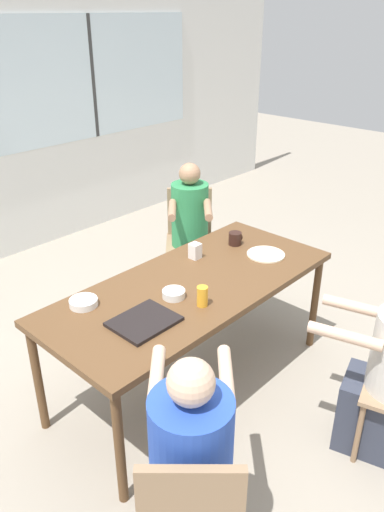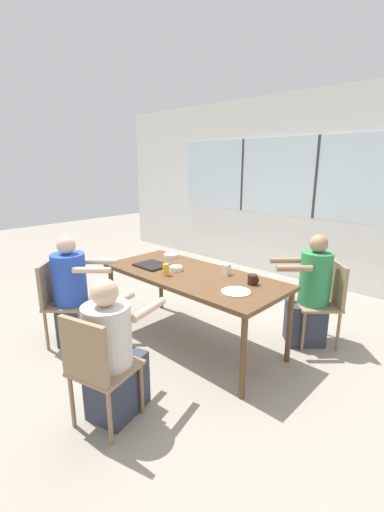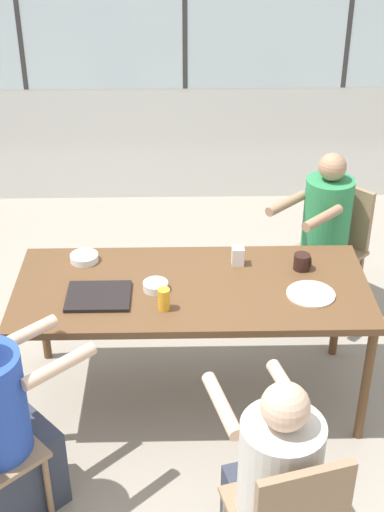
# 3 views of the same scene
# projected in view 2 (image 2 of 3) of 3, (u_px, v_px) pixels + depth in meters

# --- Properties ---
(ground_plane) EXTENTS (16.00, 16.00, 0.00)m
(ground_plane) POSITION_uv_depth(u_px,v_px,m) (192.00, 342.00, 3.54)
(ground_plane) COLOR gray
(wall_back_with_windows) EXTENTS (8.40, 0.08, 2.80)m
(wall_back_with_windows) POSITION_uv_depth(u_px,v_px,m) (316.00, 190.00, 5.01)
(wall_back_with_windows) COLOR silver
(wall_back_with_windows) RESTS_ON ground_plane
(dining_table) EXTENTS (1.87, 0.82, 0.75)m
(dining_table) POSITION_uv_depth(u_px,v_px,m) (192.00, 279.00, 3.36)
(dining_table) COLOR brown
(dining_table) RESTS_ON ground_plane
(chair_for_woman_green_shirt) EXTENTS (0.57, 0.57, 0.85)m
(chair_for_woman_green_shirt) POSITION_uv_depth(u_px,v_px,m) (58.00, 296.00, 3.43)
(chair_for_woman_green_shirt) COLOR #937556
(chair_for_woman_green_shirt) RESTS_ON ground_plane
(chair_for_man_blue_shirt) EXTENTS (0.57, 0.57, 0.85)m
(chair_for_man_blue_shirt) POSITION_uv_depth(u_px,v_px,m) (327.00, 296.00, 3.41)
(chair_for_man_blue_shirt) COLOR #937556
(chair_for_man_blue_shirt) RESTS_ON ground_plane
(chair_for_man_teal_shirt) EXTENTS (0.49, 0.49, 0.85)m
(chair_for_man_teal_shirt) POSITION_uv_depth(u_px,v_px,m) (95.00, 364.00, 2.27)
(chair_for_man_teal_shirt) COLOR #937556
(chair_for_man_teal_shirt) RESTS_ON ground_plane
(person_woman_green_shirt) EXTENTS (0.65, 0.64, 1.12)m
(person_woman_green_shirt) POSITION_uv_depth(u_px,v_px,m) (75.00, 296.00, 3.43)
(person_woman_green_shirt) COLOR #333847
(person_woman_green_shirt) RESTS_ON ground_plane
(person_man_blue_shirt) EXTENTS (0.60, 0.60, 1.13)m
(person_man_blue_shirt) POSITION_uv_depth(u_px,v_px,m) (310.00, 296.00, 3.41)
(person_man_blue_shirt) COLOR #333847
(person_man_blue_shirt) RESTS_ON ground_plane
(person_man_teal_shirt) EXTENTS (0.47, 0.66, 1.06)m
(person_man_teal_shirt) POSITION_uv_depth(u_px,v_px,m) (113.00, 356.00, 2.42)
(person_man_teal_shirt) COLOR #333847
(person_man_teal_shirt) RESTS_ON ground_plane
(food_tray_dark) EXTENTS (0.33, 0.27, 0.02)m
(food_tray_dark) POSITION_uv_depth(u_px,v_px,m) (152.00, 265.00, 3.59)
(food_tray_dark) COLOR black
(food_tray_dark) RESTS_ON dining_table
(coffee_mug) EXTENTS (0.09, 0.09, 0.09)m
(coffee_mug) POSITION_uv_depth(u_px,v_px,m) (253.00, 280.00, 3.04)
(coffee_mug) COLOR black
(coffee_mug) RESTS_ON dining_table
(juice_glass) EXTENTS (0.06, 0.06, 0.12)m
(juice_glass) POSITION_uv_depth(u_px,v_px,m) (166.00, 270.00, 3.28)
(juice_glass) COLOR gold
(juice_glass) RESTS_ON dining_table
(milk_carton_small) EXTENTS (0.07, 0.07, 0.10)m
(milk_carton_small) POSITION_uv_depth(u_px,v_px,m) (226.00, 269.00, 3.31)
(milk_carton_small) COLOR silver
(milk_carton_small) RESTS_ON dining_table
(bowl_white_shallow) EXTENTS (0.13, 0.13, 0.04)m
(bowl_white_shallow) POSITION_uv_depth(u_px,v_px,m) (176.00, 268.00, 3.44)
(bowl_white_shallow) COLOR white
(bowl_white_shallow) RESTS_ON dining_table
(bowl_cereal) EXTENTS (0.16, 0.16, 0.04)m
(bowl_cereal) POSITION_uv_depth(u_px,v_px,m) (171.00, 256.00, 3.92)
(bowl_cereal) COLOR white
(bowl_cereal) RESTS_ON dining_table
(plate_tortillas) EXTENTS (0.25, 0.25, 0.01)m
(plate_tortillas) POSITION_uv_depth(u_px,v_px,m) (236.00, 292.00, 2.87)
(plate_tortillas) COLOR beige
(plate_tortillas) RESTS_ON dining_table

